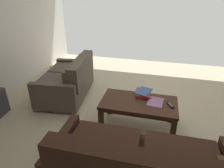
{
  "coord_description": "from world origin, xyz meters",
  "views": [
    {
      "loc": [
        -0.17,
        2.68,
        1.98
      ],
      "look_at": [
        0.38,
        0.52,
        0.87
      ],
      "focal_mm": 31.48,
      "sensor_mm": 36.0,
      "label": 1
    }
  ],
  "objects_px": {
    "loose_magazine": "(155,102)",
    "tv_remote": "(170,105)",
    "loveseat_near": "(69,80)",
    "coffee_table": "(139,106)",
    "book_stack": "(143,93)"
  },
  "relations": [
    {
      "from": "loose_magazine",
      "to": "tv_remote",
      "type": "bearing_deg",
      "value": -5.69
    },
    {
      "from": "coffee_table",
      "to": "book_stack",
      "type": "bearing_deg",
      "value": -99.43
    },
    {
      "from": "coffee_table",
      "to": "tv_remote",
      "type": "distance_m",
      "value": 0.45
    },
    {
      "from": "coffee_table",
      "to": "tv_remote",
      "type": "relative_size",
      "value": 6.78
    },
    {
      "from": "tv_remote",
      "to": "loveseat_near",
      "type": "bearing_deg",
      "value": -18.75
    },
    {
      "from": "coffee_table",
      "to": "book_stack",
      "type": "height_order",
      "value": "book_stack"
    },
    {
      "from": "loveseat_near",
      "to": "coffee_table",
      "type": "distance_m",
      "value": 1.57
    },
    {
      "from": "loveseat_near",
      "to": "loose_magazine",
      "type": "height_order",
      "value": "loveseat_near"
    },
    {
      "from": "coffee_table",
      "to": "tv_remote",
      "type": "xyz_separation_m",
      "value": [
        -0.45,
        0.0,
        0.08
      ]
    },
    {
      "from": "tv_remote",
      "to": "loose_magazine",
      "type": "xyz_separation_m",
      "value": [
        0.21,
        -0.05,
        -0.01
      ]
    },
    {
      "from": "coffee_table",
      "to": "loose_magazine",
      "type": "xyz_separation_m",
      "value": [
        -0.24,
        -0.04,
        0.07
      ]
    },
    {
      "from": "tv_remote",
      "to": "loose_magazine",
      "type": "relative_size",
      "value": 0.57
    },
    {
      "from": "loveseat_near",
      "to": "coffee_table",
      "type": "bearing_deg",
      "value": 156.1
    },
    {
      "from": "loveseat_near",
      "to": "coffee_table",
      "type": "height_order",
      "value": "loveseat_near"
    },
    {
      "from": "coffee_table",
      "to": "loose_magazine",
      "type": "distance_m",
      "value": 0.25
    }
  ]
}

